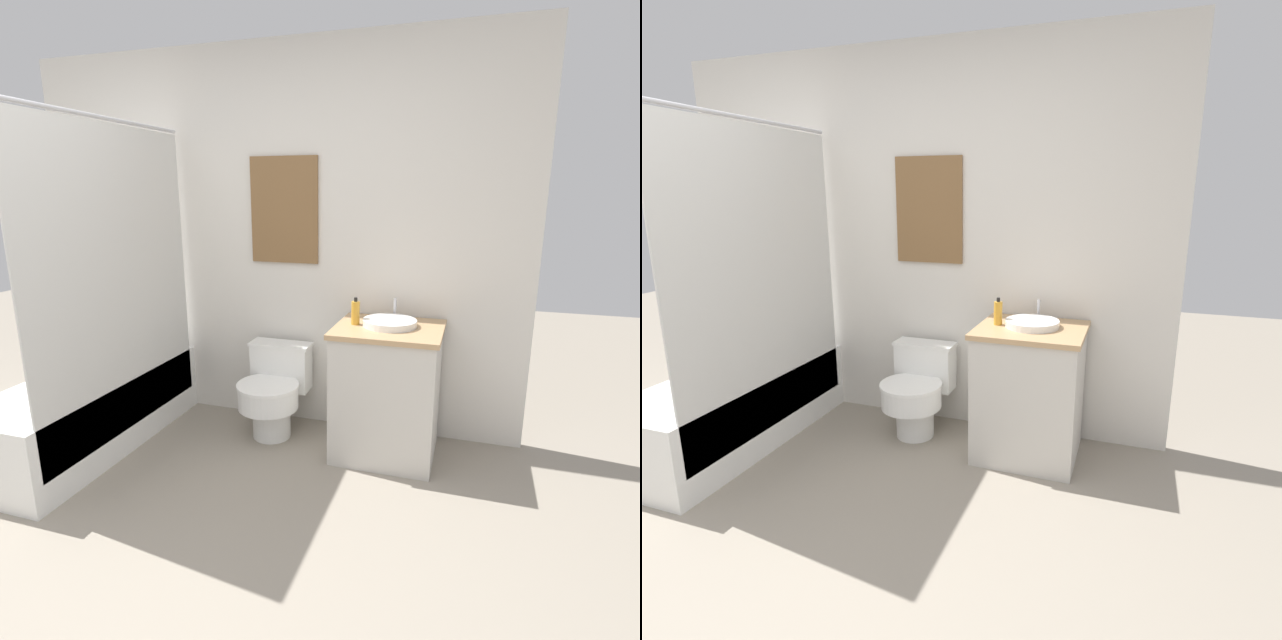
% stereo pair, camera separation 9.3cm
% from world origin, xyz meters
% --- Properties ---
extents(ground_plane, '(12.00, 12.00, 0.00)m').
position_xyz_m(ground_plane, '(0.00, 0.00, 0.00)').
color(ground_plane, gray).
extents(wall_back, '(3.44, 0.07, 2.50)m').
position_xyz_m(wall_back, '(0.00, 1.92, 1.25)').
color(wall_back, silver).
rests_on(wall_back, ground_plane).
extents(shower_area, '(0.61, 1.50, 1.98)m').
position_xyz_m(shower_area, '(-0.90, 1.15, 0.29)').
color(shower_area, white).
rests_on(shower_area, ground_plane).
extents(toilet, '(0.42, 0.52, 0.60)m').
position_xyz_m(toilet, '(0.14, 1.63, 0.31)').
color(toilet, white).
rests_on(toilet, ground_plane).
extents(vanity, '(0.63, 0.57, 0.81)m').
position_xyz_m(vanity, '(0.90, 1.60, 0.41)').
color(vanity, beige).
rests_on(vanity, ground_plane).
extents(sink, '(0.32, 0.35, 0.13)m').
position_xyz_m(sink, '(0.90, 1.62, 0.83)').
color(sink, white).
rests_on(sink, vanity).
extents(soap_bottle, '(0.05, 0.05, 0.16)m').
position_xyz_m(soap_bottle, '(0.70, 1.60, 0.88)').
color(soap_bottle, gold).
rests_on(soap_bottle, vanity).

